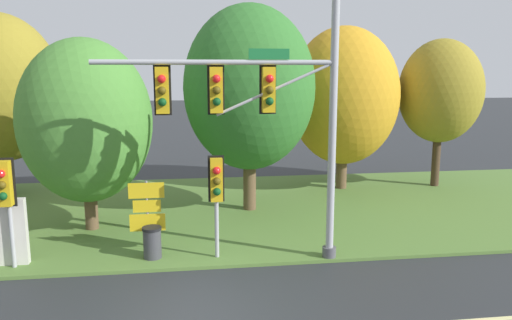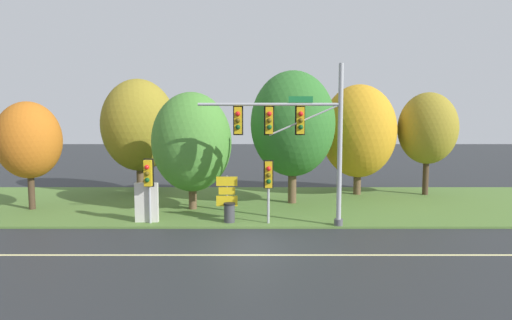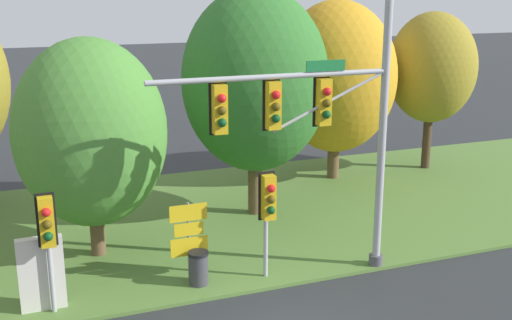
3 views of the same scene
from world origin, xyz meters
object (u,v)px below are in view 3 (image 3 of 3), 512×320
(route_sign_post, at_px, (189,233))
(tree_behind_signpost, at_px, (91,133))
(tree_mid_verge, at_px, (255,81))
(info_kiosk, at_px, (42,274))
(trash_bin, at_px, (199,268))
(tree_tall_centre, at_px, (336,77))
(traffic_signal_mast, at_px, (318,121))
(pedestrian_signal_near_kerb, at_px, (47,229))
(pedestrian_signal_further_along, at_px, (268,203))
(tree_right_far, at_px, (432,68))

(route_sign_post, xyz_separation_m, tree_behind_signpost, (-2.10, 2.66, 2.38))
(tree_mid_verge, height_order, info_kiosk, tree_mid_verge)
(trash_bin, bearing_deg, tree_tall_centre, 43.53)
(traffic_signal_mast, relative_size, pedestrian_signal_near_kerb, 2.40)
(pedestrian_signal_further_along, bearing_deg, trash_bin, 169.37)
(tree_mid_verge, xyz_separation_m, info_kiosk, (-7.43, -4.70, -3.76))
(tree_right_far, height_order, trash_bin, tree_right_far)
(trash_bin, bearing_deg, info_kiosk, 179.26)
(route_sign_post, relative_size, tree_mid_verge, 0.28)
(tree_tall_centre, distance_m, info_kiosk, 14.65)
(pedestrian_signal_further_along, xyz_separation_m, route_sign_post, (-2.01, 0.73, -0.84))
(tree_mid_verge, bearing_deg, info_kiosk, -147.71)
(pedestrian_signal_further_along, height_order, trash_bin, pedestrian_signal_further_along)
(traffic_signal_mast, relative_size, info_kiosk, 3.92)
(tree_tall_centre, bearing_deg, tree_right_far, -1.70)
(tree_tall_centre, distance_m, tree_right_far, 4.54)
(route_sign_post, height_order, info_kiosk, route_sign_post)
(pedestrian_signal_further_along, distance_m, info_kiosk, 6.00)
(route_sign_post, height_order, tree_right_far, tree_right_far)
(pedestrian_signal_near_kerb, bearing_deg, traffic_signal_mast, -2.33)
(pedestrian_signal_further_along, distance_m, trash_bin, 2.56)
(traffic_signal_mast, bearing_deg, trash_bin, 168.67)
(tree_mid_verge, height_order, trash_bin, tree_mid_verge)
(traffic_signal_mast, distance_m, tree_tall_centre, 9.67)
(tree_mid_verge, relative_size, info_kiosk, 4.12)
(tree_behind_signpost, distance_m, tree_mid_verge, 6.02)
(info_kiosk, bearing_deg, trash_bin, -0.74)
(pedestrian_signal_further_along, bearing_deg, pedestrian_signal_near_kerb, 179.98)
(info_kiosk, bearing_deg, tree_right_far, 24.29)
(pedestrian_signal_further_along, relative_size, tree_right_far, 0.45)
(pedestrian_signal_further_along, distance_m, tree_tall_centre, 10.36)
(traffic_signal_mast, relative_size, tree_mid_verge, 0.95)
(route_sign_post, bearing_deg, tree_mid_verge, 50.56)
(route_sign_post, bearing_deg, info_kiosk, -175.07)
(pedestrian_signal_near_kerb, xyz_separation_m, route_sign_post, (3.63, 0.73, -0.90))
(info_kiosk, bearing_deg, tree_behind_signpost, 59.83)
(pedestrian_signal_further_along, height_order, tree_right_far, tree_right_far)
(traffic_signal_mast, bearing_deg, tree_behind_signpost, 145.74)
(traffic_signal_mast, height_order, info_kiosk, traffic_signal_mast)
(pedestrian_signal_near_kerb, relative_size, info_kiosk, 1.63)
(tree_behind_signpost, bearing_deg, tree_tall_centre, 24.18)
(pedestrian_signal_near_kerb, distance_m, route_sign_post, 3.81)
(route_sign_post, xyz_separation_m, tree_right_far, (12.76, 7.16, 3.07))
(tree_tall_centre, relative_size, info_kiosk, 3.85)
(traffic_signal_mast, xyz_separation_m, tree_mid_verge, (0.30, 5.38, 0.33))
(pedestrian_signal_near_kerb, bearing_deg, pedestrian_signal_further_along, -0.02)
(tree_behind_signpost, relative_size, info_kiosk, 3.40)
(traffic_signal_mast, height_order, pedestrian_signal_further_along, traffic_signal_mast)
(info_kiosk, bearing_deg, route_sign_post, 4.93)
(route_sign_post, distance_m, info_kiosk, 3.88)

